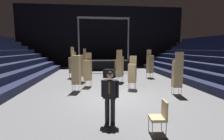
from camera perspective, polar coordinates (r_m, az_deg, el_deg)
The scene contains 15 objects.
ground_plane at distance 8.13m, azimuth 1.44°, elevation -10.04°, with size 22.00×30.00×0.10m, color slate.
arena_end_wall at distance 22.78m, azimuth -3.48°, elevation 11.38°, with size 22.00×0.30×8.00m, color black.
stage_riser at distance 19.16m, azimuth -2.93°, elevation 2.11°, with size 5.81×2.64×5.69m.
man_with_tie at distance 5.28m, azimuth -0.71°, elevation -8.39°, with size 0.57×0.33×1.68m.
chair_stack_front_left at distance 12.15m, azimuth -10.09°, elevation 1.61°, with size 0.56×0.56×2.39m.
chair_stack_front_right at distance 13.94m, azimuth -13.37°, elevation 1.73°, with size 0.61×0.61×2.14m.
chair_stack_mid_left at distance 13.98m, azimuth 12.91°, elevation 2.10°, with size 0.54×0.54×2.31m.
chair_stack_mid_right at distance 9.21m, azimuth 21.47°, elevation -1.10°, with size 0.50×0.50×2.22m.
chair_stack_mid_centre at distance 14.69m, azimuth 1.93°, elevation 1.70°, with size 0.55×0.55×1.88m.
chair_stack_rear_left at distance 11.90m, azimuth 2.75°, elevation 1.40°, with size 0.58×0.58×2.31m.
chair_stack_rear_right at distance 9.82m, azimuth 6.99°, elevation -0.90°, with size 0.58×0.58×1.96m.
chair_stack_rear_centre at distance 9.48m, azimuth -12.19°, elevation 0.24°, with size 0.53×0.53×2.48m.
chair_stack_aisle_left at distance 10.54m, azimuth -8.32°, elevation 0.11°, with size 0.54×0.54×2.14m.
equipment_road_case at distance 13.90m, azimuth -0.94°, elevation -1.13°, with size 0.90×0.60×0.68m, color black.
loose_chair_near_man at distance 5.00m, azimuth 16.15°, elevation -14.62°, with size 0.47×0.47×0.95m.
Camera 1 is at (-1.01, -7.70, 2.38)m, focal length 26.66 mm.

